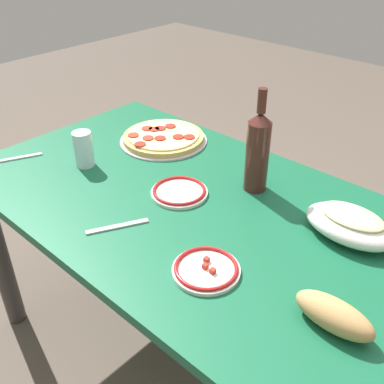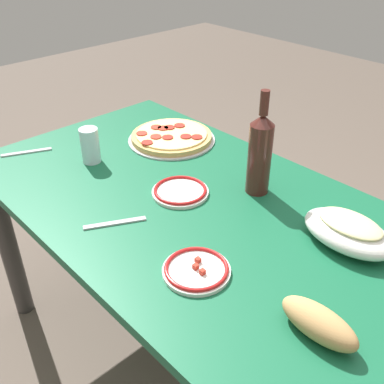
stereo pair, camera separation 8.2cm
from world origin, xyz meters
TOP-DOWN VIEW (x-y plane):
  - ground_plane at (0.00, 0.00)m, footprint 8.00×8.00m
  - dining_table at (0.00, 0.00)m, footprint 1.44×0.82m
  - pepperoni_pizza at (-0.34, 0.22)m, footprint 0.32×0.32m
  - baked_pasta_dish at (0.41, 0.15)m, footprint 0.24×0.15m
  - wine_bottle at (0.09, 0.18)m, footprint 0.07×0.07m
  - water_glass at (-0.41, -0.08)m, footprint 0.06×0.06m
  - side_plate_near at (0.23, -0.20)m, footprint 0.16×0.16m
  - side_plate_far at (-0.05, -0.00)m, footprint 0.17×0.17m
  - bread_loaf at (0.53, -0.15)m, footprint 0.17×0.07m
  - fork_left at (-0.61, -0.22)m, footprint 0.08×0.16m
  - fork_right at (-0.06, -0.23)m, footprint 0.09×0.16m

SIDE VIEW (x-z plane):
  - ground_plane at x=0.00m, z-range 0.00..0.00m
  - dining_table at x=0.00m, z-range 0.24..0.95m
  - fork_left at x=-0.61m, z-range 0.71..0.71m
  - fork_right at x=-0.06m, z-range 0.71..0.71m
  - side_plate_far at x=-0.05m, z-range 0.71..0.73m
  - side_plate_near at x=0.23m, z-range 0.71..0.73m
  - pepperoni_pizza at x=-0.34m, z-range 0.71..0.74m
  - bread_loaf at x=0.53m, z-range 0.71..0.77m
  - baked_pasta_dish at x=0.41m, z-range 0.71..0.79m
  - water_glass at x=-0.41m, z-range 0.71..0.83m
  - wine_bottle at x=0.09m, z-range 0.68..1.00m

